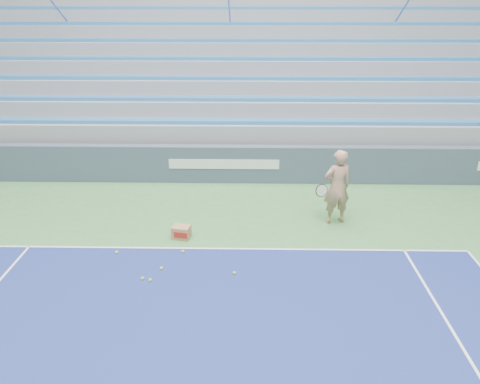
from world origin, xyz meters
name	(u,v)px	position (x,y,z in m)	size (l,w,h in m)	color
sponsor_barrier	(224,164)	(0.00, 15.88, 0.55)	(30.00, 0.32, 1.10)	#3B495B
bleachers	(231,71)	(0.00, 21.60, 2.36)	(31.00, 9.15, 7.30)	gray
tennis_player	(337,187)	(2.82, 13.27, 0.92)	(0.99, 0.92, 1.84)	tan
ball_box	(181,232)	(-0.80, 12.38, 0.15)	(0.44, 0.37, 0.29)	#9D714C
tennis_ball_0	(117,252)	(-2.11, 11.64, 0.03)	(0.07, 0.07, 0.07)	#BCDD2D
tennis_ball_1	(234,273)	(0.45, 10.88, 0.03)	(0.07, 0.07, 0.07)	#BCDD2D
tennis_ball_2	(161,268)	(-1.03, 11.03, 0.03)	(0.07, 0.07, 0.07)	#BCDD2D
tennis_ball_3	(142,278)	(-1.34, 10.66, 0.03)	(0.07, 0.07, 0.07)	#BCDD2D
tennis_ball_4	(183,251)	(-0.69, 11.71, 0.03)	(0.07, 0.07, 0.07)	#BCDD2D
tennis_ball_5	(150,280)	(-1.18, 10.61, 0.03)	(0.07, 0.07, 0.07)	#BCDD2D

